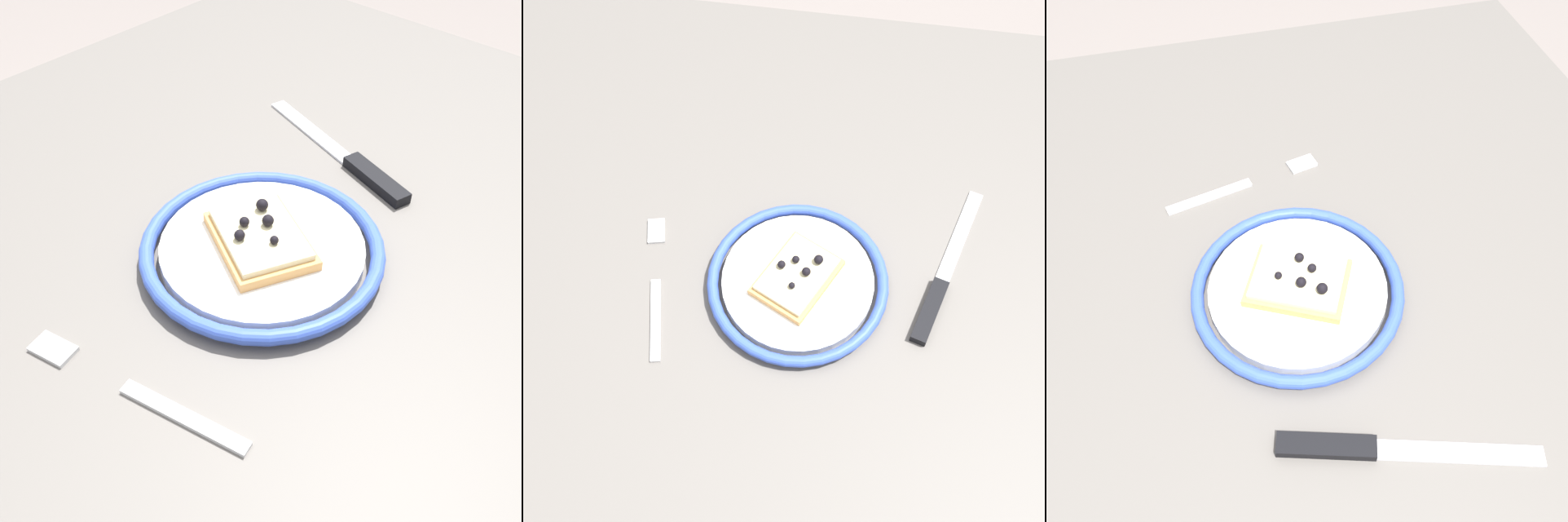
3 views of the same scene
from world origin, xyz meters
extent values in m
plane|color=slate|center=(0.00, 0.00, 0.00)|extent=(6.00, 6.00, 0.00)
cube|color=#5B5651|center=(0.00, 0.00, 0.72)|extent=(1.07, 0.90, 0.04)
cylinder|color=#4C4742|center=(-0.48, -0.39, 0.35)|extent=(0.05, 0.05, 0.70)
cylinder|color=#4C4742|center=(-0.48, 0.39, 0.35)|extent=(0.05, 0.05, 0.70)
cylinder|color=white|center=(-0.02, -0.04, 0.75)|extent=(0.19, 0.19, 0.02)
torus|color=#334FB2|center=(-0.02, -0.04, 0.75)|extent=(0.23, 0.23, 0.01)
cube|color=tan|center=(-0.02, -0.04, 0.76)|extent=(0.11, 0.13, 0.01)
cube|color=beige|center=(-0.02, -0.04, 0.77)|extent=(0.10, 0.11, 0.01)
sphere|color=black|center=(-0.02, -0.02, 0.78)|extent=(0.01, 0.01, 0.01)
sphere|color=black|center=(-0.01, -0.04, 0.78)|extent=(0.01, 0.01, 0.01)
sphere|color=black|center=(-0.02, -0.06, 0.78)|extent=(0.01, 0.01, 0.01)
sphere|color=black|center=(0.01, -0.02, 0.78)|extent=(0.01, 0.01, 0.01)
sphere|color=black|center=(-0.04, -0.03, 0.78)|extent=(0.01, 0.01, 0.01)
cube|color=silver|center=(0.18, 0.06, 0.74)|extent=(0.06, 0.15, 0.00)
cube|color=black|center=(0.15, -0.05, 0.75)|extent=(0.04, 0.09, 0.01)
cube|color=silver|center=(-0.18, -0.11, 0.74)|extent=(0.04, 0.11, 0.00)
cube|color=silver|center=(-0.21, 0.01, 0.74)|extent=(0.03, 0.04, 0.00)
camera|label=1|loc=(-0.33, -0.32, 1.14)|focal=42.47mm
camera|label=2|loc=(0.03, -0.45, 1.55)|focal=49.47mm
camera|label=3|loc=(0.29, -0.10, 1.23)|focal=36.99mm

